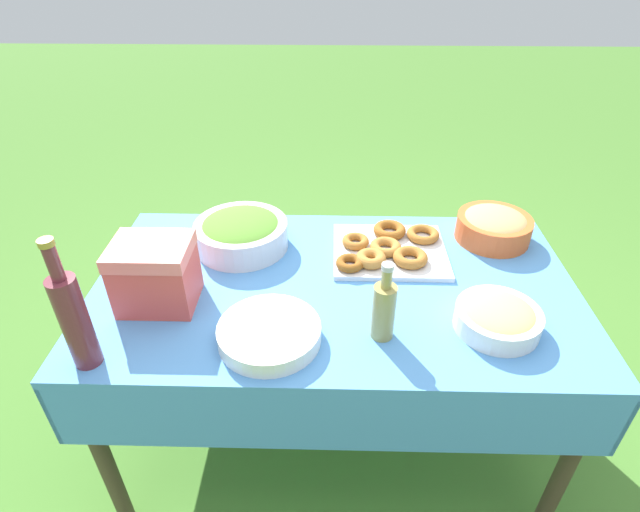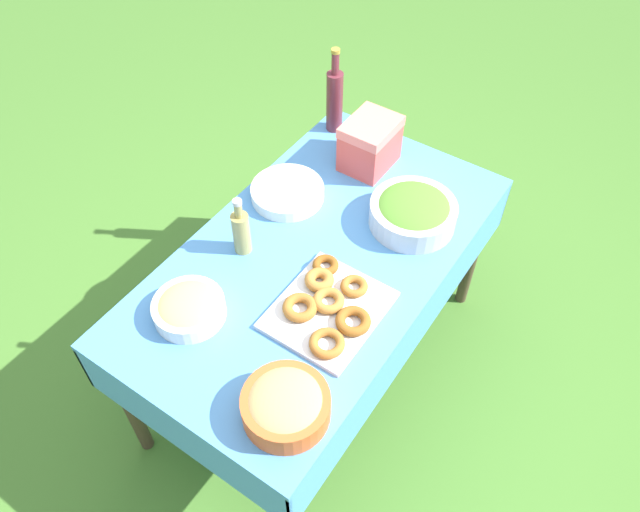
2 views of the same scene
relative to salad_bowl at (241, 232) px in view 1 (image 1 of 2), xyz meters
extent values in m
plane|color=#477A2D|center=(-0.32, 0.20, -0.80)|extent=(14.00, 14.00, 0.00)
cube|color=#4C8CD1|center=(-0.32, 0.20, -0.07)|extent=(1.49, 0.84, 0.02)
cube|color=#4C8CD1|center=(-0.32, -0.21, -0.19)|extent=(1.49, 0.01, 0.22)
cube|color=#4C8CD1|center=(-0.32, 0.61, -0.19)|extent=(1.49, 0.01, 0.22)
cube|color=#4C8CD1|center=(-1.05, 0.20, -0.19)|extent=(0.01, 0.84, 0.22)
cube|color=#4C8CD1|center=(0.42, 0.20, -0.19)|extent=(0.01, 0.84, 0.22)
cylinder|color=#473828|center=(-1.00, -0.16, -0.44)|extent=(0.05, 0.05, 0.72)
cylinder|color=#473828|center=(0.37, -0.16, -0.44)|extent=(0.05, 0.05, 0.72)
cylinder|color=#473828|center=(-1.00, 0.56, -0.44)|extent=(0.05, 0.05, 0.72)
cylinder|color=#473828|center=(0.37, 0.56, -0.44)|extent=(0.05, 0.05, 0.72)
cylinder|color=silver|center=(0.00, 0.00, -0.01)|extent=(0.31, 0.31, 0.09)
ellipsoid|color=#51892D|center=(0.00, 0.00, 0.02)|extent=(0.28, 0.28, 0.07)
cylinder|color=white|center=(-0.76, 0.39, -0.03)|extent=(0.23, 0.23, 0.06)
ellipsoid|color=tan|center=(-0.76, 0.39, -0.01)|extent=(0.20, 0.20, 0.05)
cube|color=silver|center=(-0.50, 0.03, -0.05)|extent=(0.37, 0.32, 0.02)
torus|color=#93561E|center=(-0.51, -0.07, -0.03)|extent=(0.16, 0.16, 0.03)
torus|color=#A36628|center=(-0.56, 0.10, -0.03)|extent=(0.14, 0.14, 0.03)
torus|color=#B27533|center=(-0.43, 0.11, -0.02)|extent=(0.10, 0.10, 0.04)
torus|color=#A36628|center=(-0.39, 0.01, -0.03)|extent=(0.12, 0.12, 0.03)
torus|color=#A36628|center=(-0.62, -0.04, -0.03)|extent=(0.13, 0.13, 0.03)
torus|color=#B27533|center=(-0.49, 0.04, -0.03)|extent=(0.13, 0.13, 0.03)
torus|color=brown|center=(-0.36, 0.13, -0.03)|extent=(0.11, 0.11, 0.03)
cylinder|color=white|center=(-0.14, 0.45, -0.05)|extent=(0.28, 0.28, 0.01)
cylinder|color=white|center=(-0.14, 0.45, -0.04)|extent=(0.28, 0.28, 0.01)
cylinder|color=white|center=(-0.14, 0.45, -0.03)|extent=(0.28, 0.28, 0.01)
cylinder|color=white|center=(-0.14, 0.45, -0.02)|extent=(0.28, 0.28, 0.01)
cylinder|color=#998E4C|center=(-0.44, 0.43, 0.02)|extent=(0.06, 0.06, 0.16)
cylinder|color=#998E4C|center=(-0.44, 0.43, 0.13)|extent=(0.03, 0.03, 0.06)
cylinder|color=#B7B7B7|center=(-0.44, 0.43, 0.17)|extent=(0.03, 0.03, 0.01)
cylinder|color=maroon|center=(0.31, 0.54, 0.07)|extent=(0.07, 0.07, 0.26)
cylinder|color=maroon|center=(0.31, 0.54, 0.25)|extent=(0.03, 0.03, 0.09)
cylinder|color=#A58C33|center=(0.31, 0.54, 0.30)|extent=(0.04, 0.04, 0.02)
cylinder|color=#E05B28|center=(-0.87, -0.07, -0.02)|extent=(0.25, 0.25, 0.08)
ellipsoid|color=tan|center=(-0.87, -0.07, 0.01)|extent=(0.22, 0.22, 0.07)
cube|color=#E04C42|center=(0.19, 0.30, 0.02)|extent=(0.21, 0.17, 0.16)
cube|color=#FF7A70|center=(0.19, 0.30, 0.12)|extent=(0.22, 0.18, 0.04)
camera|label=1|loc=(-0.30, 1.42, 0.89)|focal=28.00mm
camera|label=2|loc=(-1.50, -0.61, 1.58)|focal=35.00mm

